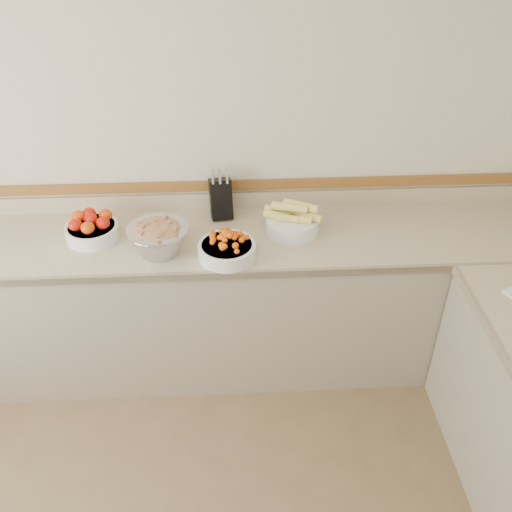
{
  "coord_description": "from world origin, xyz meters",
  "views": [
    {
      "loc": [
        0.23,
        -0.91,
        2.61
      ],
      "look_at": [
        0.35,
        1.35,
        1.0
      ],
      "focal_mm": 40.0,
      "sensor_mm": 36.0,
      "label": 1
    }
  ],
  "objects_px": {
    "knife_block": "(221,198)",
    "cherry_tomato_bowl": "(227,248)",
    "rhubarb_bowl": "(158,237)",
    "corn_bowl": "(293,221)",
    "tomato_bowl": "(92,228)"
  },
  "relations": [
    {
      "from": "knife_block",
      "to": "cherry_tomato_bowl",
      "type": "bearing_deg",
      "value": -86.25
    },
    {
      "from": "rhubarb_bowl",
      "to": "corn_bowl",
      "type": "bearing_deg",
      "value": 13.41
    },
    {
      "from": "knife_block",
      "to": "rhubarb_bowl",
      "type": "xyz_separation_m",
      "value": [
        -0.32,
        -0.35,
        -0.03
      ]
    },
    {
      "from": "cherry_tomato_bowl",
      "to": "rhubarb_bowl",
      "type": "relative_size",
      "value": 0.94
    },
    {
      "from": "knife_block",
      "to": "cherry_tomato_bowl",
      "type": "height_order",
      "value": "knife_block"
    },
    {
      "from": "cherry_tomato_bowl",
      "to": "corn_bowl",
      "type": "height_order",
      "value": "corn_bowl"
    },
    {
      "from": "cherry_tomato_bowl",
      "to": "corn_bowl",
      "type": "relative_size",
      "value": 0.94
    },
    {
      "from": "knife_block",
      "to": "corn_bowl",
      "type": "xyz_separation_m",
      "value": [
        0.39,
        -0.18,
        -0.05
      ]
    },
    {
      "from": "knife_block",
      "to": "tomato_bowl",
      "type": "distance_m",
      "value": 0.72
    },
    {
      "from": "rhubarb_bowl",
      "to": "knife_block",
      "type": "bearing_deg",
      "value": 47.31
    },
    {
      "from": "knife_block",
      "to": "tomato_bowl",
      "type": "xyz_separation_m",
      "value": [
        -0.7,
        -0.19,
        -0.06
      ]
    },
    {
      "from": "knife_block",
      "to": "cherry_tomato_bowl",
      "type": "xyz_separation_m",
      "value": [
        0.03,
        -0.41,
        -0.06
      ]
    },
    {
      "from": "knife_block",
      "to": "rhubarb_bowl",
      "type": "bearing_deg",
      "value": -132.69
    },
    {
      "from": "knife_block",
      "to": "tomato_bowl",
      "type": "relative_size",
      "value": 1.03
    },
    {
      "from": "corn_bowl",
      "to": "rhubarb_bowl",
      "type": "height_order",
      "value": "rhubarb_bowl"
    }
  ]
}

